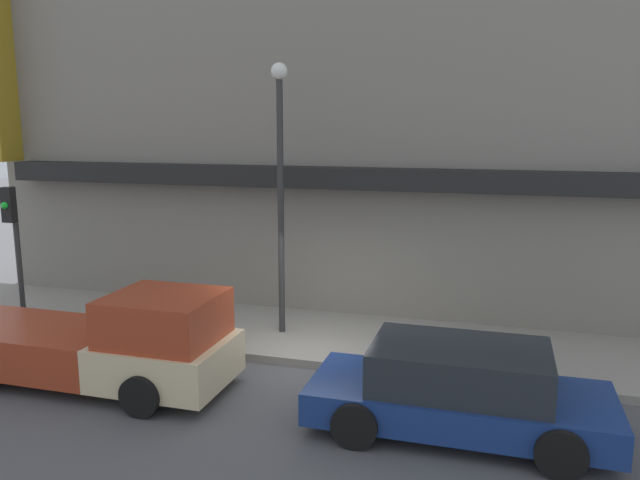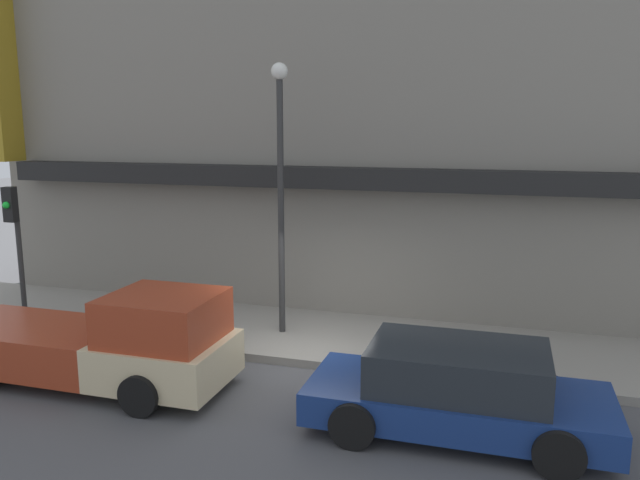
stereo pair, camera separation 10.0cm
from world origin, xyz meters
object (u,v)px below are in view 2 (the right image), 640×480
Objects in this scene: pickup_truck at (104,343)px; street_lamp at (281,170)px; parked_car at (457,390)px; traffic_light at (15,230)px; fire_hydrant at (444,347)px.

street_lamp reaches higher than pickup_truck.
street_lamp is (-4.14, 3.34, 3.13)m from parked_car.
pickup_truck is 1.20× the size of parked_car.
traffic_light is (-3.79, 2.13, 1.61)m from pickup_truck.
parked_car is 10.59m from traffic_light.
street_lamp is at bearing 56.02° from pickup_truck.
traffic_light is at bearing -178.38° from fire_hydrant.
fire_hydrant is at bearing 100.21° from parked_car.
traffic_light reaches higher than pickup_truck.
street_lamp reaches higher than parked_car.
fire_hydrant is (6.01, 2.40, -0.29)m from pickup_truck.
parked_car is 0.79× the size of street_lamp.
pickup_truck is 6.48m from fire_hydrant.
street_lamp is (-3.72, 0.93, 3.32)m from fire_hydrant.
parked_car is (6.44, 0.00, -0.10)m from pickup_truck.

